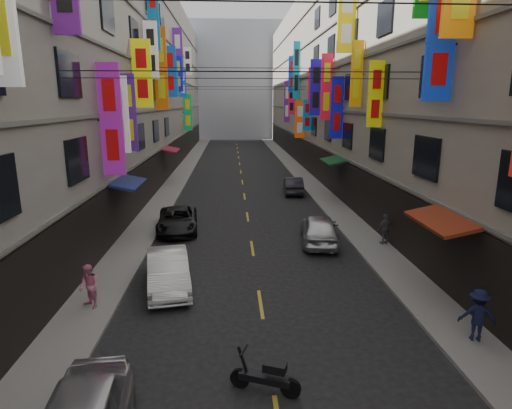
{
  "coord_description": "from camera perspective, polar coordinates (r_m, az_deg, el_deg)",
  "views": [
    {
      "loc": [
        -0.98,
        4.07,
        6.97
      ],
      "look_at": [
        -0.41,
        13.73,
        4.66
      ],
      "focal_mm": 30.0,
      "sensor_mm": 36.0,
      "label": 1
    }
  ],
  "objects": [
    {
      "name": "building_row_right",
      "position": [
        40.16,
        16.19,
        16.49
      ],
      "size": [
        10.14,
        90.0,
        19.0
      ],
      "color": "gray",
      "rests_on": "ground"
    },
    {
      "name": "lane_markings",
      "position": [
        35.63,
        -1.7,
        2.12
      ],
      "size": [
        0.12,
        80.2,
        0.01
      ],
      "color": "gold",
      "rests_on": "ground"
    },
    {
      "name": "haze_block",
      "position": [
        88.03,
        -2.8,
        16.01
      ],
      "size": [
        18.0,
        8.0,
        22.0
      ],
      "primitive_type": "cube",
      "color": "#A5AAB8",
      "rests_on": "ground"
    },
    {
      "name": "scooter_far_right",
      "position": [
        22.29,
        9.85,
        -3.83
      ],
      "size": [
        0.5,
        1.8,
        1.14
      ],
      "rotation": [
        0.0,
        0.0,
        3.15
      ],
      "color": "black",
      "rests_on": "ground"
    },
    {
      "name": "car_left_far",
      "position": [
        24.11,
        -10.43,
        -2.04
      ],
      "size": [
        2.5,
        4.77,
        1.28
      ],
      "primitive_type": "imported",
      "rotation": [
        0.0,
        0.0,
        0.08
      ],
      "color": "black",
      "rests_on": "ground"
    },
    {
      "name": "sidewalk_left",
      "position": [
        38.88,
        -10.72,
        2.93
      ],
      "size": [
        2.0,
        90.0,
        0.12
      ],
      "primitive_type": "cube",
      "color": "slate",
      "rests_on": "ground"
    },
    {
      "name": "pedestrian_rnear",
      "position": [
        14.47,
        27.46,
        -12.93
      ],
      "size": [
        1.14,
        0.82,
        1.6
      ],
      "primitive_type": "imported",
      "rotation": [
        0.0,
        0.0,
        2.83
      ],
      "color": "#121533",
      "rests_on": "sidewalk_right"
    },
    {
      "name": "shop_signage",
      "position": [
        31.06,
        -1.99,
        17.43
      ],
      "size": [
        14.0,
        55.0,
        12.43
      ],
      "color": "#0D42A0",
      "rests_on": "ground"
    },
    {
      "name": "car_left_mid",
      "position": [
        16.9,
        -11.65,
        -8.62
      ],
      "size": [
        2.23,
        4.51,
        1.42
      ],
      "primitive_type": "imported",
      "rotation": [
        0.0,
        0.0,
        0.17
      ],
      "color": "white",
      "rests_on": "ground"
    },
    {
      "name": "building_row_left",
      "position": [
        39.57,
        -20.33,
        16.25
      ],
      "size": [
        10.14,
        90.0,
        19.0
      ],
      "color": "gray",
      "rests_on": "ground"
    },
    {
      "name": "scooter_crossing",
      "position": [
        11.27,
        1.37,
        -21.97
      ],
      "size": [
        1.72,
        0.82,
        1.14
      ],
      "rotation": [
        0.0,
        0.0,
        1.2
      ],
      "color": "black",
      "rests_on": "ground"
    },
    {
      "name": "car_right_far",
      "position": [
        33.73,
        4.97,
        2.57
      ],
      "size": [
        1.65,
        4.07,
        1.32
      ],
      "primitive_type": "imported",
      "rotation": [
        0.0,
        0.0,
        3.08
      ],
      "color": "#2B2931",
      "rests_on": "ground"
    },
    {
      "name": "overhead_cables",
      "position": [
        26.01,
        -1.23,
        17.44
      ],
      "size": [
        14.0,
        38.04,
        1.24
      ],
      "color": "black",
      "rests_on": "ground"
    },
    {
      "name": "street_awnings",
      "position": [
        22.29,
        -4.02,
        3.11
      ],
      "size": [
        13.99,
        35.2,
        0.41
      ],
      "color": "#134824",
      "rests_on": "ground"
    },
    {
      "name": "pedestrian_rfar",
      "position": [
        22.11,
        16.87,
        -3.13
      ],
      "size": [
        1.02,
        0.75,
        1.55
      ],
      "primitive_type": "imported",
      "rotation": [
        0.0,
        0.0,
        3.42
      ],
      "color": "#555457",
      "rests_on": "sidewalk_right"
    },
    {
      "name": "car_right_mid",
      "position": [
        21.9,
        8.42,
        -3.23
      ],
      "size": [
        2.31,
        4.6,
        1.5
      ],
      "primitive_type": "imported",
      "rotation": [
        0.0,
        0.0,
        3.02
      ],
      "color": "silver",
      "rests_on": "ground"
    },
    {
      "name": "sidewalk_right",
      "position": [
        39.18,
        6.99,
        3.14
      ],
      "size": [
        2.0,
        90.0,
        0.12
      ],
      "primitive_type": "cube",
      "color": "slate",
      "rests_on": "ground"
    },
    {
      "name": "pedestrian_lfar",
      "position": [
        15.84,
        -21.36,
        -10.14
      ],
      "size": [
        0.9,
        0.87,
        1.53
      ],
      "primitive_type": "imported",
      "rotation": [
        0.0,
        0.0,
        -0.71
      ],
      "color": "pink",
      "rests_on": "sidewalk_left"
    }
  ]
}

